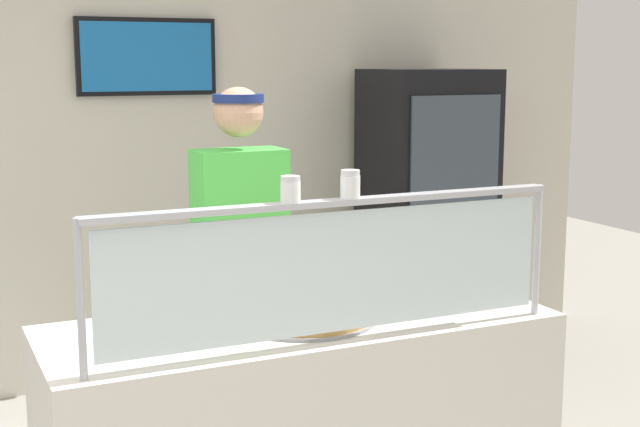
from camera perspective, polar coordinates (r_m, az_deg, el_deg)
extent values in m
cube|color=beige|center=(5.27, -11.32, 3.92)|extent=(6.23, 0.08, 2.70)
cube|color=black|center=(5.19, -10.99, 9.79)|extent=(0.79, 0.04, 0.43)
cube|color=#1966B2|center=(5.17, -10.93, 9.80)|extent=(0.74, 0.01, 0.38)
cylinder|color=#B2B5BC|center=(2.66, -15.04, -5.36)|extent=(0.02, 0.02, 0.48)
cylinder|color=#B2B5BC|center=(3.33, 13.68, -2.28)|extent=(0.02, 0.02, 0.48)
cube|color=silver|center=(2.90, 0.99, -3.76)|extent=(1.57, 0.01, 0.40)
cube|color=#B2B5BC|center=(2.86, 1.00, 0.71)|extent=(1.63, 0.06, 0.02)
cylinder|color=#9EA0A8|center=(3.21, -1.02, -6.73)|extent=(0.52, 0.52, 0.01)
cylinder|color=tan|center=(3.21, -1.02, -6.47)|extent=(0.50, 0.50, 0.02)
cylinder|color=#D65B2D|center=(3.20, -1.02, -6.26)|extent=(0.44, 0.44, 0.01)
cube|color=#ADAFB7|center=(3.18, -0.94, -6.26)|extent=(0.14, 0.29, 0.01)
cylinder|color=white|center=(2.79, -1.90, 1.38)|extent=(0.06, 0.06, 0.07)
cylinder|color=white|center=(2.79, -1.90, 1.17)|extent=(0.05, 0.05, 0.04)
cylinder|color=silver|center=(2.78, -1.90, 2.24)|extent=(0.06, 0.06, 0.02)
cylinder|color=white|center=(2.87, 1.94, 1.71)|extent=(0.06, 0.06, 0.07)
cylinder|color=red|center=(2.87, 1.94, 1.49)|extent=(0.05, 0.05, 0.05)
cylinder|color=silver|center=(2.87, 1.95, 2.62)|extent=(0.06, 0.06, 0.02)
cylinder|color=#23232D|center=(3.96, -6.49, -10.90)|extent=(0.13, 0.13, 0.95)
cylinder|color=#23232D|center=(4.03, -3.48, -10.49)|extent=(0.13, 0.13, 0.95)
cube|color=#4CD14C|center=(3.80, -5.14, -0.03)|extent=(0.38, 0.21, 0.55)
sphere|color=tan|center=(3.75, -5.24, 6.46)|extent=(0.21, 0.21, 0.21)
cylinder|color=navy|center=(3.75, -5.25, 7.34)|extent=(0.21, 0.21, 0.04)
cylinder|color=tan|center=(3.68, -1.31, -1.81)|extent=(0.08, 0.34, 0.08)
cube|color=black|center=(5.57, 6.78, -0.25)|extent=(0.70, 0.60, 1.82)
cube|color=#38424C|center=(5.31, 8.53, -0.39)|extent=(0.60, 0.02, 1.45)
cylinder|color=red|center=(5.28, 6.00, 0.22)|extent=(0.06, 0.06, 0.20)
cylinder|color=blue|center=(5.33, 6.96, 0.29)|extent=(0.06, 0.06, 0.20)
cylinder|color=green|center=(5.39, 7.91, 0.37)|extent=(0.06, 0.06, 0.20)
cylinder|color=red|center=(5.44, 8.83, 0.44)|extent=(0.06, 0.06, 0.20)
cylinder|color=red|center=(5.50, 9.73, 0.52)|extent=(0.06, 0.06, 0.20)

